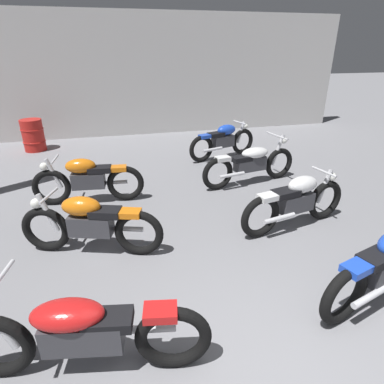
{
  "coord_description": "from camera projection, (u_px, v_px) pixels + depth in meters",
  "views": [
    {
      "loc": [
        -1.13,
        -1.3,
        2.63
      ],
      "look_at": [
        0.0,
        3.15,
        0.55
      ],
      "focal_mm": 30.13,
      "sensor_mm": 36.0,
      "label": 1
    }
  ],
  "objects": [
    {
      "name": "motorcycle_right_row_2",
      "position": [
        251.0,
        163.0,
        6.59
      ],
      "size": [
        2.16,
        0.74,
        0.97
      ],
      "color": "black",
      "rests_on": "ground"
    },
    {
      "name": "motorcycle_left_row_1",
      "position": [
        90.0,
        223.0,
        4.33
      ],
      "size": [
        1.9,
        0.76,
        0.88
      ],
      "color": "black",
      "rests_on": "ground"
    },
    {
      "name": "motorcycle_left_row_2",
      "position": [
        88.0,
        179.0,
        5.77
      ],
      "size": [
        1.97,
        0.48,
        0.88
      ],
      "color": "black",
      "rests_on": "ground"
    },
    {
      "name": "motorcycle_right_row_1",
      "position": [
        296.0,
        201.0,
        4.96
      ],
      "size": [
        1.95,
        0.64,
        0.88
      ],
      "color": "black",
      "rests_on": "ground"
    },
    {
      "name": "back_wall",
      "position": [
        143.0,
        76.0,
        9.96
      ],
      "size": [
        13.16,
        0.24,
        3.6
      ],
      "primitive_type": "cube",
      "color": "#BCBAB7",
      "rests_on": "ground"
    },
    {
      "name": "motorcycle_left_row_0",
      "position": [
        82.0,
        332.0,
        2.69
      ],
      "size": [
        2.15,
        0.71,
        0.97
      ],
      "color": "black",
      "rests_on": "ground"
    },
    {
      "name": "oil_drum",
      "position": [
        33.0,
        135.0,
        8.75
      ],
      "size": [
        0.59,
        0.59,
        0.85
      ],
      "color": "red",
      "rests_on": "ground"
    },
    {
      "name": "motorcycle_right_row_3",
      "position": [
        223.0,
        140.0,
        8.15
      ],
      "size": [
        1.92,
        0.74,
        0.88
      ],
      "color": "black",
      "rests_on": "ground"
    }
  ]
}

